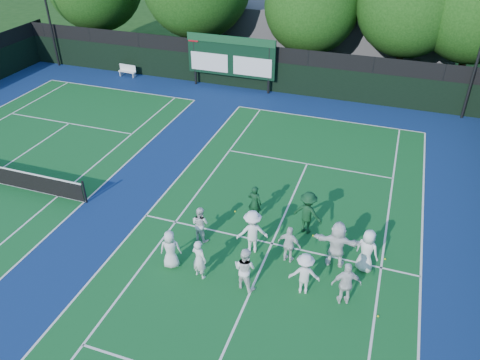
% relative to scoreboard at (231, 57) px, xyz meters
% --- Properties ---
extents(ground, '(120.00, 120.00, 0.00)m').
position_rel_scoreboard_xyz_m(ground, '(7.01, -15.59, -2.19)').
color(ground, '#163A10').
rests_on(ground, ground).
extents(court_apron, '(34.00, 32.00, 0.01)m').
position_rel_scoreboard_xyz_m(court_apron, '(1.01, -14.59, -2.19)').
color(court_apron, navy).
rests_on(court_apron, ground).
extents(near_court, '(11.05, 23.85, 0.01)m').
position_rel_scoreboard_xyz_m(near_court, '(7.01, -14.59, -2.18)').
color(near_court, '#115722').
rests_on(near_court, ground).
extents(back_fence, '(34.00, 0.08, 3.00)m').
position_rel_scoreboard_xyz_m(back_fence, '(1.01, 0.41, -0.83)').
color(back_fence, black).
rests_on(back_fence, ground).
extents(scoreboard, '(6.00, 0.21, 3.55)m').
position_rel_scoreboard_xyz_m(scoreboard, '(0.00, 0.00, 0.00)').
color(scoreboard, black).
rests_on(scoreboard, ground).
extents(clubhouse, '(18.00, 6.00, 4.00)m').
position_rel_scoreboard_xyz_m(clubhouse, '(5.01, 8.41, -0.19)').
color(clubhouse, '#525256').
rests_on(clubhouse, ground).
extents(bench, '(1.34, 0.44, 0.84)m').
position_rel_scoreboard_xyz_m(bench, '(-7.79, -0.23, -1.74)').
color(bench, white).
rests_on(bench, ground).
extents(tree_c, '(6.29, 6.29, 8.00)m').
position_rel_scoreboard_xyz_m(tree_c, '(4.47, 3.99, 2.50)').
color(tree_c, '#301E0D').
rests_on(tree_c, ground).
extents(tree_d, '(6.51, 6.51, 8.66)m').
position_rel_scoreboard_xyz_m(tree_d, '(10.59, 3.99, 3.04)').
color(tree_d, '#301E0D').
rests_on(tree_d, ground).
extents(tree_e, '(6.69, 6.69, 8.85)m').
position_rel_scoreboard_xyz_m(tree_e, '(14.41, 3.99, 3.14)').
color(tree_e, '#301E0D').
rests_on(tree_e, ground).
extents(tennis_ball_1, '(0.07, 0.07, 0.07)m').
position_rel_scoreboard_xyz_m(tennis_ball_1, '(9.31, -12.49, -2.16)').
color(tennis_ball_1, '#DBED1B').
rests_on(tennis_ball_1, ground).
extents(tennis_ball_2, '(0.07, 0.07, 0.07)m').
position_rel_scoreboard_xyz_m(tennis_ball_2, '(11.23, -16.94, -2.16)').
color(tennis_ball_2, '#DBED1B').
rests_on(tennis_ball_2, ground).
extents(tennis_ball_3, '(0.07, 0.07, 0.07)m').
position_rel_scoreboard_xyz_m(tennis_ball_3, '(4.98, -13.12, -2.16)').
color(tennis_ball_3, '#DBED1B').
rests_on(tennis_ball_3, ground).
extents(tennis_ball_4, '(0.07, 0.07, 0.07)m').
position_rel_scoreboard_xyz_m(tennis_ball_4, '(8.43, -13.62, -2.16)').
color(tennis_ball_4, '#DBED1B').
rests_on(tennis_ball_4, ground).
extents(tennis_ball_5, '(0.07, 0.07, 0.07)m').
position_rel_scoreboard_xyz_m(tennis_ball_5, '(11.22, -14.08, -2.16)').
color(tennis_ball_5, '#DBED1B').
rests_on(tennis_ball_5, ground).
extents(player_front_0, '(0.87, 0.71, 1.55)m').
position_rel_scoreboard_xyz_m(player_front_0, '(3.90, -16.95, -1.42)').
color(player_front_0, silver).
rests_on(player_front_0, ground).
extents(player_front_1, '(0.68, 0.54, 1.61)m').
position_rel_scoreboard_xyz_m(player_front_1, '(5.09, -17.12, -1.39)').
color(player_front_1, white).
rests_on(player_front_1, ground).
extents(player_front_2, '(0.94, 0.81, 1.66)m').
position_rel_scoreboard_xyz_m(player_front_2, '(6.74, -17.06, -1.36)').
color(player_front_2, white).
rests_on(player_front_2, ground).
extents(player_front_3, '(1.14, 0.78, 1.61)m').
position_rel_scoreboard_xyz_m(player_front_3, '(8.70, -16.63, -1.38)').
color(player_front_3, white).
rests_on(player_front_3, ground).
extents(player_front_4, '(1.06, 0.71, 1.68)m').
position_rel_scoreboard_xyz_m(player_front_4, '(10.08, -16.66, -1.35)').
color(player_front_4, white).
rests_on(player_front_4, ground).
extents(player_back_0, '(0.84, 0.73, 1.49)m').
position_rel_scoreboard_xyz_m(player_back_0, '(4.30, -15.20, -1.45)').
color(player_back_0, white).
rests_on(player_back_0, ground).
extents(player_back_1, '(1.34, 1.08, 1.82)m').
position_rel_scoreboard_xyz_m(player_back_1, '(6.41, -15.22, -1.28)').
color(player_back_1, white).
rests_on(player_back_1, ground).
extents(player_back_2, '(0.95, 0.52, 1.53)m').
position_rel_scoreboard_xyz_m(player_back_2, '(7.84, -15.30, -1.42)').
color(player_back_2, white).
rests_on(player_back_2, ground).
extents(player_back_3, '(1.76, 0.65, 1.87)m').
position_rel_scoreboard_xyz_m(player_back_3, '(9.48, -14.92, -1.26)').
color(player_back_3, white).
rests_on(player_back_3, ground).
extents(player_back_4, '(0.99, 0.83, 1.72)m').
position_rel_scoreboard_xyz_m(player_back_4, '(10.53, -14.84, -1.33)').
color(player_back_4, white).
rests_on(player_back_4, ground).
extents(coach_left, '(0.62, 0.45, 1.59)m').
position_rel_scoreboard_xyz_m(coach_left, '(5.88, -13.27, -1.40)').
color(coach_left, '#0E351B').
rests_on(coach_left, ground).
extents(coach_right, '(1.32, 0.94, 1.85)m').
position_rel_scoreboard_xyz_m(coach_right, '(8.09, -13.41, -1.27)').
color(coach_right, '#0F391C').
rests_on(coach_right, ground).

